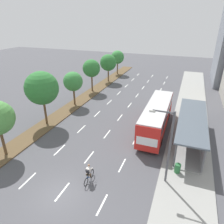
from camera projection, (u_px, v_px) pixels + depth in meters
The scene contains 16 objects.
ground_plane at pixel (60, 195), 16.21m from camera, with size 140.00×140.00×0.00m, color #4C4C51.
median_strip at pixel (85, 97), 35.82m from camera, with size 2.60×52.00×0.12m, color brown.
sidewalk_right at pixel (191, 112), 30.15m from camera, with size 4.50×52.00×0.15m, color gray.
lane_divider_left at pixel (104, 108), 31.89m from camera, with size 0.14×45.32×0.01m.
lane_divider_center at pixel (125, 111), 30.76m from camera, with size 0.14×45.32×0.01m.
lane_divider_right at pixel (148, 114), 29.63m from camera, with size 0.14×45.32×0.01m.
bus_shelter at pixel (194, 128), 22.27m from camera, with size 2.90×11.43×2.86m.
bus at pixel (157, 115), 24.73m from camera, with size 2.54×11.29×3.37m.
cyclist at pixel (89, 174), 17.25m from camera, with size 0.46×1.82×1.71m.
median_tree_second at pixel (42, 88), 24.90m from camera, with size 4.12×4.12×6.90m.
median_tree_third at pixel (73, 82), 31.26m from camera, with size 2.98×2.98×5.26m.
median_tree_fourth at pixel (91, 68), 37.08m from camera, with size 3.19×3.19×5.88m.
median_tree_fifth at pixel (108, 63), 42.98m from camera, with size 3.44×3.44×5.75m.
median_tree_farthest at pixel (118, 57), 49.07m from camera, with size 3.14×3.14×5.57m.
streetlight at pixel (168, 143), 15.90m from camera, with size 1.91×0.24×6.50m.
trash_bin at pixel (178, 168), 18.21m from camera, with size 0.52×0.52×0.85m, color #286B38.
Camera 1 is at (8.11, -9.69, 12.78)m, focal length 32.79 mm.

